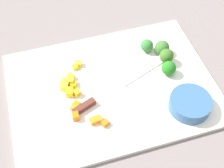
% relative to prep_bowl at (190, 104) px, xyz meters
% --- Properties ---
extents(ground_plane, '(4.00, 4.00, 0.00)m').
position_rel_prep_bowl_xyz_m(ground_plane, '(0.17, -0.12, -0.03)').
color(ground_plane, slate).
extents(cutting_board, '(0.53, 0.39, 0.01)m').
position_rel_prep_bowl_xyz_m(cutting_board, '(0.17, -0.12, -0.02)').
color(cutting_board, white).
rests_on(cutting_board, ground_plane).
extents(prep_bowl, '(0.10, 0.10, 0.03)m').
position_rel_prep_bowl_xyz_m(prep_bowl, '(0.00, 0.00, 0.00)').
color(prep_bowl, '#345D8C').
rests_on(prep_bowl, cutting_board).
extents(chef_knife, '(0.32, 0.14, 0.02)m').
position_rel_prep_bowl_xyz_m(chef_knife, '(0.17, -0.10, -0.01)').
color(chef_knife, silver).
rests_on(chef_knife, cutting_board).
extents(carrot_dice_0, '(0.02, 0.02, 0.01)m').
position_rel_prep_bowl_xyz_m(carrot_dice_0, '(0.28, -0.08, -0.01)').
color(carrot_dice_0, orange).
rests_on(carrot_dice_0, cutting_board).
extents(carrot_dice_1, '(0.02, 0.02, 0.01)m').
position_rel_prep_bowl_xyz_m(carrot_dice_1, '(0.24, -0.03, -0.01)').
color(carrot_dice_1, orange).
rests_on(carrot_dice_1, cutting_board).
extents(carrot_dice_2, '(0.02, 0.02, 0.01)m').
position_rel_prep_bowl_xyz_m(carrot_dice_2, '(0.21, -0.01, -0.01)').
color(carrot_dice_2, orange).
rests_on(carrot_dice_2, cutting_board).
extents(carrot_dice_3, '(0.02, 0.02, 0.01)m').
position_rel_prep_bowl_xyz_m(carrot_dice_3, '(0.23, -0.03, -0.01)').
color(carrot_dice_3, orange).
rests_on(carrot_dice_3, cutting_board).
extents(carrot_dice_4, '(0.02, 0.02, 0.01)m').
position_rel_prep_bowl_xyz_m(carrot_dice_4, '(0.27, -0.08, -0.01)').
color(carrot_dice_4, orange).
rests_on(carrot_dice_4, cutting_board).
extents(carrot_dice_5, '(0.02, 0.02, 0.02)m').
position_rel_prep_bowl_xyz_m(carrot_dice_5, '(0.28, -0.05, -0.01)').
color(carrot_dice_5, orange).
rests_on(carrot_dice_5, cutting_board).
extents(pepper_dice_0, '(0.01, 0.01, 0.01)m').
position_rel_prep_bowl_xyz_m(pepper_dice_0, '(0.24, -0.21, -0.01)').
color(pepper_dice_0, yellow).
rests_on(pepper_dice_0, cutting_board).
extents(pepper_dice_1, '(0.02, 0.02, 0.02)m').
position_rel_prep_bowl_xyz_m(pepper_dice_1, '(0.26, -0.11, -0.01)').
color(pepper_dice_1, yellow).
rests_on(pepper_dice_1, cutting_board).
extents(pepper_dice_2, '(0.02, 0.02, 0.02)m').
position_rel_prep_bowl_xyz_m(pepper_dice_2, '(0.26, -0.18, -0.01)').
color(pepper_dice_2, yellow).
rests_on(pepper_dice_2, cutting_board).
extents(pepper_dice_3, '(0.03, 0.03, 0.02)m').
position_rel_prep_bowl_xyz_m(pepper_dice_3, '(0.29, -0.15, -0.01)').
color(pepper_dice_3, yellow).
rests_on(pepper_dice_3, cutting_board).
extents(pepper_dice_4, '(0.03, 0.03, 0.01)m').
position_rel_prep_bowl_xyz_m(pepper_dice_4, '(0.28, -0.16, -0.01)').
color(pepper_dice_4, yellow).
rests_on(pepper_dice_4, cutting_board).
extents(pepper_dice_5, '(0.02, 0.02, 0.01)m').
position_rel_prep_bowl_xyz_m(pepper_dice_5, '(0.26, -0.15, -0.01)').
color(pepper_dice_5, yellow).
rests_on(pepper_dice_5, cutting_board).
extents(pepper_dice_6, '(0.03, 0.02, 0.02)m').
position_rel_prep_bowl_xyz_m(pepper_dice_6, '(0.27, -0.16, -0.01)').
color(pepper_dice_6, yellow).
rests_on(pepper_dice_6, cutting_board).
extents(pepper_dice_7, '(0.02, 0.03, 0.02)m').
position_rel_prep_bowl_xyz_m(pepper_dice_7, '(0.28, -0.13, -0.01)').
color(pepper_dice_7, yellow).
rests_on(pepper_dice_7, cutting_board).
extents(pepper_dice_8, '(0.02, 0.02, 0.01)m').
position_rel_prep_bowl_xyz_m(pepper_dice_8, '(0.23, -0.21, -0.01)').
color(pepper_dice_8, yellow).
rests_on(pepper_dice_8, cutting_board).
extents(broccoli_floret_0, '(0.04, 0.04, 0.04)m').
position_rel_prep_bowl_xyz_m(broccoli_floret_0, '(-0.00, -0.16, 0.01)').
color(broccoli_floret_0, '#91BA59').
rests_on(broccoli_floret_0, cutting_board).
extents(broccoli_floret_1, '(0.04, 0.04, 0.04)m').
position_rel_prep_bowl_xyz_m(broccoli_floret_1, '(0.03, -0.21, 0.00)').
color(broccoli_floret_1, '#92C057').
rests_on(broccoli_floret_1, cutting_board).
extents(broccoli_floret_2, '(0.04, 0.04, 0.04)m').
position_rel_prep_bowl_xyz_m(broccoli_floret_2, '(-0.01, -0.19, 0.00)').
color(broccoli_floret_2, '#8CAE59').
rests_on(broccoli_floret_2, cutting_board).
extents(broccoli_floret_3, '(0.04, 0.04, 0.04)m').
position_rel_prep_bowl_xyz_m(broccoli_floret_3, '(0.01, -0.12, 0.00)').
color(broccoli_floret_3, '#96C162').
rests_on(broccoli_floret_3, cutting_board).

